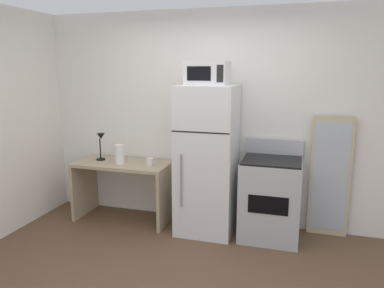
{
  "coord_description": "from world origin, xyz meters",
  "views": [
    {
      "loc": [
        1.05,
        -2.71,
        1.91
      ],
      "look_at": [
        -0.08,
        1.1,
        1.09
      ],
      "focal_mm": 34.44,
      "sensor_mm": 36.0,
      "label": 1
    }
  ],
  "objects_px": {
    "microwave": "(207,73)",
    "paper_towel_roll": "(120,154)",
    "desk_lamp": "(101,142)",
    "desk": "(124,179)",
    "oven_range": "(270,198)",
    "refrigerator": "(207,160)",
    "coffee_mug": "(150,162)",
    "leaning_mirror": "(330,177)"
  },
  "relations": [
    {
      "from": "refrigerator",
      "to": "leaning_mirror",
      "type": "relative_size",
      "value": 1.23
    },
    {
      "from": "paper_towel_roll",
      "to": "microwave",
      "type": "bearing_deg",
      "value": 1.58
    },
    {
      "from": "coffee_mug",
      "to": "refrigerator",
      "type": "xyz_separation_m",
      "value": [
        0.7,
        0.04,
        0.07
      ]
    },
    {
      "from": "desk",
      "to": "paper_towel_roll",
      "type": "bearing_deg",
      "value": -88.68
    },
    {
      "from": "microwave",
      "to": "oven_range",
      "type": "relative_size",
      "value": 0.42
    },
    {
      "from": "desk",
      "to": "oven_range",
      "type": "distance_m",
      "value": 1.84
    },
    {
      "from": "desk",
      "to": "coffee_mug",
      "type": "height_order",
      "value": "coffee_mug"
    },
    {
      "from": "microwave",
      "to": "paper_towel_roll",
      "type": "bearing_deg",
      "value": -178.42
    },
    {
      "from": "desk",
      "to": "leaning_mirror",
      "type": "bearing_deg",
      "value": 5.76
    },
    {
      "from": "oven_range",
      "to": "leaning_mirror",
      "type": "distance_m",
      "value": 0.72
    },
    {
      "from": "refrigerator",
      "to": "leaning_mirror",
      "type": "height_order",
      "value": "refrigerator"
    },
    {
      "from": "microwave",
      "to": "coffee_mug",
      "type": "bearing_deg",
      "value": -178.4
    },
    {
      "from": "refrigerator",
      "to": "oven_range",
      "type": "bearing_deg",
      "value": 1.54
    },
    {
      "from": "desk_lamp",
      "to": "paper_towel_roll",
      "type": "xyz_separation_m",
      "value": [
        0.31,
        -0.09,
        -0.12
      ]
    },
    {
      "from": "coffee_mug",
      "to": "refrigerator",
      "type": "relative_size",
      "value": 0.06
    },
    {
      "from": "desk_lamp",
      "to": "leaning_mirror",
      "type": "height_order",
      "value": "leaning_mirror"
    },
    {
      "from": "desk",
      "to": "coffee_mug",
      "type": "relative_size",
      "value": 12.61
    },
    {
      "from": "paper_towel_roll",
      "to": "oven_range",
      "type": "relative_size",
      "value": 0.22
    },
    {
      "from": "desk",
      "to": "desk_lamp",
      "type": "distance_m",
      "value": 0.56
    },
    {
      "from": "desk",
      "to": "refrigerator",
      "type": "distance_m",
      "value": 1.15
    },
    {
      "from": "desk",
      "to": "oven_range",
      "type": "height_order",
      "value": "oven_range"
    },
    {
      "from": "paper_towel_roll",
      "to": "oven_range",
      "type": "distance_m",
      "value": 1.88
    },
    {
      "from": "microwave",
      "to": "leaning_mirror",
      "type": "xyz_separation_m",
      "value": [
        1.37,
        0.3,
        -1.16
      ]
    },
    {
      "from": "paper_towel_roll",
      "to": "oven_range",
      "type": "height_order",
      "value": "oven_range"
    },
    {
      "from": "microwave",
      "to": "oven_range",
      "type": "height_order",
      "value": "microwave"
    },
    {
      "from": "desk_lamp",
      "to": "coffee_mug",
      "type": "bearing_deg",
      "value": -6.59
    },
    {
      "from": "coffee_mug",
      "to": "oven_range",
      "type": "xyz_separation_m",
      "value": [
        1.44,
        0.06,
        -0.33
      ]
    },
    {
      "from": "microwave",
      "to": "oven_range",
      "type": "distance_m",
      "value": 1.57
    },
    {
      "from": "refrigerator",
      "to": "microwave",
      "type": "relative_size",
      "value": 3.75
    },
    {
      "from": "coffee_mug",
      "to": "oven_range",
      "type": "relative_size",
      "value": 0.09
    },
    {
      "from": "microwave",
      "to": "oven_range",
      "type": "bearing_deg",
      "value": 3.19
    },
    {
      "from": "desk",
      "to": "desk_lamp",
      "type": "xyz_separation_m",
      "value": [
        -0.31,
        0.02,
        0.46
      ]
    },
    {
      "from": "desk_lamp",
      "to": "microwave",
      "type": "relative_size",
      "value": 0.77
    },
    {
      "from": "oven_range",
      "to": "leaning_mirror",
      "type": "relative_size",
      "value": 0.79
    },
    {
      "from": "desk",
      "to": "coffee_mug",
      "type": "bearing_deg",
      "value": -9.49
    },
    {
      "from": "refrigerator",
      "to": "coffee_mug",
      "type": "bearing_deg",
      "value": -176.68
    },
    {
      "from": "desk",
      "to": "desk_lamp",
      "type": "bearing_deg",
      "value": 177.2
    },
    {
      "from": "oven_range",
      "to": "leaning_mirror",
      "type": "height_order",
      "value": "leaning_mirror"
    },
    {
      "from": "refrigerator",
      "to": "oven_range",
      "type": "height_order",
      "value": "refrigerator"
    },
    {
      "from": "refrigerator",
      "to": "oven_range",
      "type": "distance_m",
      "value": 0.84
    },
    {
      "from": "desk_lamp",
      "to": "coffee_mug",
      "type": "xyz_separation_m",
      "value": [
        0.7,
        -0.08,
        -0.19
      ]
    },
    {
      "from": "desk_lamp",
      "to": "leaning_mirror",
      "type": "bearing_deg",
      "value": 4.82
    }
  ]
}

